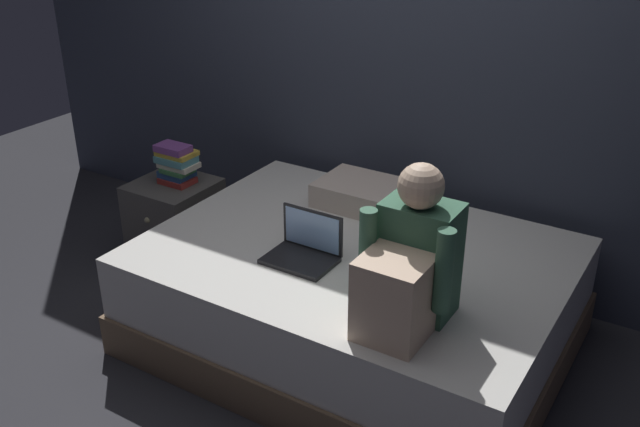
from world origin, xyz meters
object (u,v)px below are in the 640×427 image
at_px(person_sitting, 410,265).
at_px(pillow, 371,196).
at_px(nightstand, 176,223).
at_px(laptop, 305,248).
at_px(bed, 355,296).
at_px(book_stack, 177,164).

xyz_separation_m(person_sitting, pillow, (-0.63, 0.86, -0.19)).
distance_m(nightstand, pillow, 1.22).
bearing_deg(nightstand, laptop, -16.70).
distance_m(bed, book_stack, 1.34).
bearing_deg(pillow, bed, -69.95).
height_order(bed, book_stack, book_stack).
bearing_deg(nightstand, bed, -5.98).
bearing_deg(pillow, laptop, -89.34).
xyz_separation_m(bed, pillow, (-0.16, 0.45, 0.33)).
distance_m(person_sitting, laptop, 0.68).
height_order(bed, nightstand, bed).
distance_m(bed, laptop, 0.42).
distance_m(laptop, book_stack, 1.18).
bearing_deg(laptop, person_sitting, -18.06).
bearing_deg(nightstand, person_sitting, -17.18).
distance_m(nightstand, book_stack, 0.38).
distance_m(person_sitting, pillow, 1.08).
bearing_deg(bed, laptop, -127.14).
bearing_deg(person_sitting, pillow, 126.07).
height_order(pillow, book_stack, book_stack).
bearing_deg(pillow, person_sitting, -53.93).
height_order(bed, laptop, laptop).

